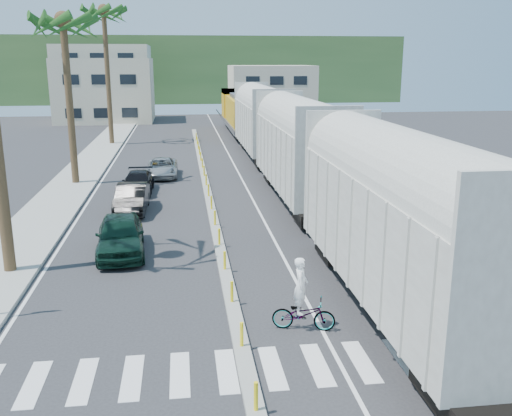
% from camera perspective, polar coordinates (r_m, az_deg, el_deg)
% --- Properties ---
extents(ground, '(140.00, 140.00, 0.00)m').
position_cam_1_polar(ground, '(17.12, -1.80, -12.48)').
color(ground, '#28282B').
rests_on(ground, ground).
extents(sidewalk, '(3.00, 90.00, 0.15)m').
position_cam_1_polar(sidewalk, '(41.50, -17.14, 3.23)').
color(sidewalk, gray).
rests_on(sidewalk, ground).
extents(rails, '(1.56, 100.00, 0.06)m').
position_cam_1_polar(rails, '(44.34, 1.01, 4.51)').
color(rails, black).
rests_on(rails, ground).
extents(median, '(0.45, 60.00, 0.85)m').
position_cam_1_polar(median, '(35.99, -4.99, 2.18)').
color(median, gray).
rests_on(median, ground).
extents(crosswalk, '(14.00, 2.20, 0.01)m').
position_cam_1_polar(crosswalk, '(15.37, -1.02, -15.83)').
color(crosswalk, silver).
rests_on(crosswalk, ground).
extents(lane_markings, '(9.42, 90.00, 0.01)m').
position_cam_1_polar(lane_markings, '(40.92, -8.33, 3.47)').
color(lane_markings, silver).
rests_on(lane_markings, ground).
extents(freight_train, '(3.00, 60.94, 5.85)m').
position_cam_1_polar(freight_train, '(37.50, 2.52, 7.10)').
color(freight_train, '#A9A69B').
rests_on(freight_train, ground).
extents(palm_trees, '(3.50, 37.20, 13.75)m').
position_cam_1_polar(palm_trees, '(38.57, -18.34, 18.39)').
color(palm_trees, brown).
rests_on(palm_trees, ground).
extents(buildings, '(38.00, 27.00, 10.00)m').
position_cam_1_polar(buildings, '(87.03, -11.00, 12.08)').
color(buildings, '#BDB396').
rests_on(buildings, ground).
extents(hillside, '(80.00, 20.00, 12.00)m').
position_cam_1_polar(hillside, '(115.19, -6.97, 13.60)').
color(hillside, '#385628').
rests_on(hillside, ground).
extents(car_lead, '(2.61, 5.01, 1.61)m').
position_cam_1_polar(car_lead, '(24.14, -13.41, -2.64)').
color(car_lead, black).
rests_on(car_lead, ground).
extents(car_second, '(1.82, 4.52, 1.46)m').
position_cam_1_polar(car_second, '(30.69, -12.31, 0.95)').
color(car_second, black).
rests_on(car_second, ground).
extents(car_third, '(1.97, 4.45, 1.27)m').
position_cam_1_polar(car_third, '(35.03, -11.73, 2.50)').
color(car_third, black).
rests_on(car_third, ground).
extents(car_rear, '(2.07, 4.48, 1.25)m').
position_cam_1_polar(car_rear, '(39.73, -9.37, 4.01)').
color(car_rear, '#A2A4A7').
rests_on(car_rear, ground).
extents(cyclist, '(1.58, 2.20, 2.26)m').
position_cam_1_polar(cyclist, '(17.13, 4.71, -9.87)').
color(cyclist, '#9EA0A5').
rests_on(cyclist, ground).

